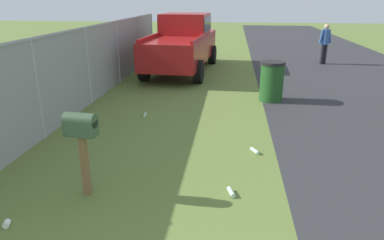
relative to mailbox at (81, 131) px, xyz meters
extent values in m
cube|color=brown|center=(0.00, 0.00, -0.51)|extent=(0.09, 0.09, 0.91)
cube|color=#334C33|center=(0.00, 0.00, 0.05)|extent=(0.24, 0.45, 0.22)
cylinder|color=#334C33|center=(0.00, 0.00, 0.16)|extent=(0.24, 0.45, 0.20)
cube|color=red|center=(0.11, 0.00, 0.12)|extent=(0.02, 0.04, 0.18)
cube|color=maroon|center=(8.86, -0.10, -0.09)|extent=(5.57, 2.19, 0.90)
cube|color=maroon|center=(9.52, -0.14, 0.74)|extent=(1.96, 1.81, 0.76)
cube|color=black|center=(9.52, -0.14, 0.74)|extent=(1.91, 1.84, 0.53)
cube|color=maroon|center=(7.72, 0.82, 0.42)|extent=(2.84, 0.26, 0.12)
cube|color=maroon|center=(7.61, -0.87, 0.42)|extent=(2.84, 0.26, 0.12)
cylinder|color=black|center=(10.72, 0.70, -0.59)|extent=(0.78, 0.31, 0.76)
cylinder|color=black|center=(10.61, -1.14, -0.59)|extent=(0.78, 0.31, 0.76)
cylinder|color=black|center=(7.12, 0.93, -0.59)|extent=(0.78, 0.31, 0.76)
cylinder|color=black|center=(7.01, -0.90, -0.59)|extent=(0.78, 0.31, 0.76)
cylinder|color=#1E4C1E|center=(5.20, -3.06, -0.47)|extent=(0.62, 0.62, 0.99)
cylinder|color=black|center=(5.20, -3.06, 0.06)|extent=(0.65, 0.65, 0.08)
cylinder|color=black|center=(11.05, -5.70, -0.56)|extent=(0.14, 0.14, 0.81)
cylinder|color=black|center=(11.11, -5.83, -0.56)|extent=(0.14, 0.14, 0.81)
cylinder|color=#335999|center=(11.08, -5.77, 0.15)|extent=(0.30, 0.30, 0.61)
sphere|color=tan|center=(11.08, -5.77, 0.56)|extent=(0.22, 0.22, 0.22)
cylinder|color=#335999|center=(11.00, -5.58, 0.18)|extent=(0.09, 0.17, 0.56)
cylinder|color=#335999|center=(11.16, -5.95, 0.18)|extent=(0.09, 0.17, 0.56)
cylinder|color=#9EA3A8|center=(1.93, 1.71, 0.02)|extent=(0.07, 0.07, 1.98)
cylinder|color=#9EA3A8|center=(4.38, 1.71, 0.02)|extent=(0.07, 0.07, 1.98)
cylinder|color=#9EA3A8|center=(6.84, 1.71, 0.02)|extent=(0.07, 0.07, 1.98)
cylinder|color=#9EA3A8|center=(9.29, 1.71, 0.02)|extent=(0.07, 0.07, 1.98)
cylinder|color=#9EA3A8|center=(11.74, 1.71, 0.02)|extent=(0.07, 0.07, 1.98)
cube|color=#9EA3A8|center=(4.38, 1.71, 0.98)|extent=(14.71, 0.04, 0.04)
cube|color=gray|center=(4.38, 1.71, 0.02)|extent=(14.71, 0.01, 1.98)
cylinder|color=#B2D8BF|center=(1.71, -2.46, -0.93)|extent=(0.23, 0.17, 0.07)
cylinder|color=#B2D8BF|center=(0.22, -2.05, -0.93)|extent=(0.23, 0.13, 0.07)
cylinder|color=#B2D8BF|center=(3.47, 0.02, -0.93)|extent=(0.23, 0.11, 0.07)
cylinder|color=white|center=(-0.85, 0.69, -0.93)|extent=(0.12, 0.11, 0.08)
camera|label=1|loc=(-4.20, -2.00, 1.71)|focal=32.74mm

